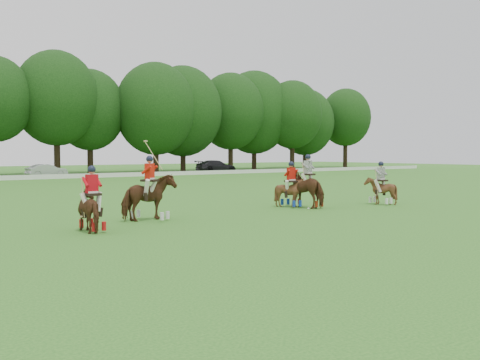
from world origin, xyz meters
TOP-DOWN VIEW (x-y plane):
  - ground at (0.00, 0.00)m, footprint 180.00×180.00m
  - boundary_rail at (0.00, 38.00)m, footprint 120.00×0.10m
  - car_mid at (3.73, 42.50)m, footprint 4.20×1.92m
  - car_right at (24.79, 42.50)m, footprint 5.46×2.55m
  - polo_red_a at (-6.39, 2.84)m, footprint 1.04×1.68m
  - polo_red_b at (-3.65, 4.21)m, footprint 2.25×2.17m
  - polo_red_c at (3.86, 4.74)m, footprint 1.31×1.43m
  - polo_stripe_a at (4.43, 4.22)m, footprint 1.36×2.24m
  - polo_stripe_b at (8.25, 3.11)m, footprint 1.11×1.25m
  - polo_ball at (3.81, 3.51)m, footprint 0.09×0.09m

SIDE VIEW (x-z plane):
  - ground at x=0.00m, z-range 0.00..0.00m
  - polo_ball at x=3.81m, z-range 0.00..0.09m
  - boundary_rail at x=0.00m, z-range 0.00..0.44m
  - car_mid at x=3.73m, z-range 0.00..1.34m
  - polo_stripe_b at x=8.25m, z-range -0.32..1.79m
  - polo_red_c at x=3.86m, z-range -0.32..1.82m
  - polo_red_a at x=-6.39m, z-range -0.31..1.82m
  - car_right at x=24.79m, z-range 0.00..1.54m
  - polo_red_b at x=-3.65m, z-range -0.60..2.38m
  - polo_stripe_a at x=4.43m, z-range -0.32..2.14m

